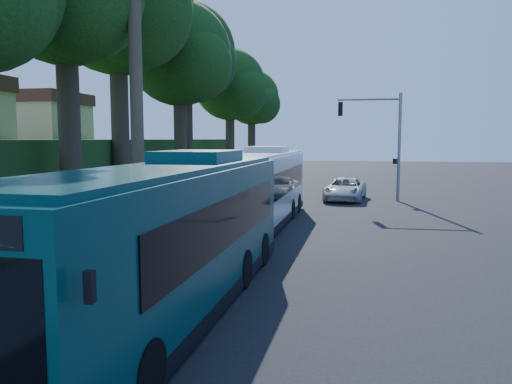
% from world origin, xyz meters
% --- Properties ---
extents(ground, '(140.00, 140.00, 0.00)m').
position_xyz_m(ground, '(0.00, 0.00, 0.00)').
color(ground, black).
rests_on(ground, ground).
extents(sidewalk, '(4.50, 70.00, 0.12)m').
position_xyz_m(sidewalk, '(-7.30, 0.00, 0.06)').
color(sidewalk, gray).
rests_on(sidewalk, ground).
extents(red_curb, '(0.25, 30.00, 0.13)m').
position_xyz_m(red_curb, '(-5.00, -4.00, 0.07)').
color(red_curb, maroon).
rests_on(red_curb, ground).
extents(grass_verge, '(8.00, 70.00, 0.06)m').
position_xyz_m(grass_verge, '(-13.00, 5.00, 0.03)').
color(grass_verge, '#234719').
rests_on(grass_verge, ground).
extents(bus_shelter, '(3.20, 1.51, 2.55)m').
position_xyz_m(bus_shelter, '(-7.26, -2.86, 1.81)').
color(bus_shelter, black).
rests_on(bus_shelter, ground).
extents(stop_sign_pole, '(0.35, 0.06, 3.17)m').
position_xyz_m(stop_sign_pole, '(-5.40, -5.00, 2.08)').
color(stop_sign_pole, gray).
rests_on(stop_sign_pole, ground).
extents(traffic_signal_pole, '(4.10, 0.30, 7.00)m').
position_xyz_m(traffic_signal_pole, '(3.78, 10.00, 4.42)').
color(traffic_signal_pole, gray).
rests_on(traffic_signal_pole, ground).
extents(hillside_backdrop, '(24.00, 60.00, 8.80)m').
position_xyz_m(hillside_backdrop, '(-26.30, 15.10, 2.44)').
color(hillside_backdrop, '#234719').
rests_on(hillside_backdrop, ground).
extents(tree_1, '(10.50, 10.00, 18.26)m').
position_xyz_m(tree_1, '(-13.37, 7.98, 12.73)').
color(tree_1, '#382B1E').
rests_on(tree_1, ground).
extents(tree_2, '(8.82, 8.40, 15.12)m').
position_xyz_m(tree_2, '(-11.89, 15.98, 10.48)').
color(tree_2, '#382B1E').
rests_on(tree_2, ground).
extents(tree_3, '(10.08, 9.60, 17.28)m').
position_xyz_m(tree_3, '(-13.88, 23.98, 11.98)').
color(tree_3, '#382B1E').
rests_on(tree_3, ground).
extents(tree_4, '(8.40, 8.00, 14.14)m').
position_xyz_m(tree_4, '(-11.40, 31.98, 9.73)').
color(tree_4, '#382B1E').
rests_on(tree_4, ground).
extents(tree_5, '(7.35, 7.00, 12.86)m').
position_xyz_m(tree_5, '(-10.41, 39.99, 8.96)').
color(tree_5, '#382B1E').
rests_on(tree_5, ground).
extents(white_bus, '(3.14, 12.43, 3.68)m').
position_xyz_m(white_bus, '(-2.59, -0.52, 1.79)').
color(white_bus, silver).
rests_on(white_bus, ground).
extents(teal_bus, '(3.20, 12.63, 3.74)m').
position_xyz_m(teal_bus, '(-2.67, -12.51, 1.82)').
color(teal_bus, '#0A393B').
rests_on(teal_bus, ground).
extents(pickup, '(3.07, 5.57, 1.48)m').
position_xyz_m(pickup, '(1.40, 9.99, 0.74)').
color(pickup, beige).
rests_on(pickup, ground).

